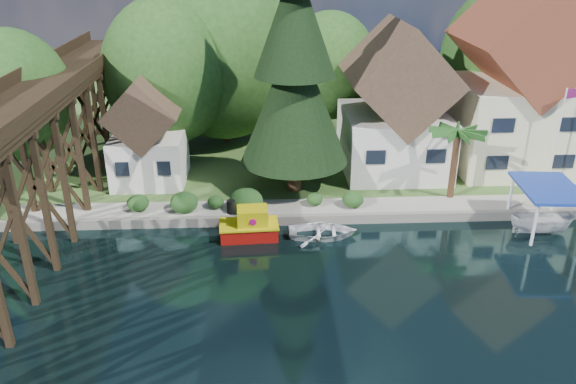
# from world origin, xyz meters

# --- Properties ---
(ground) EXTENTS (140.00, 140.00, 0.00)m
(ground) POSITION_xyz_m (0.00, 0.00, 0.00)
(ground) COLOR black
(ground) RESTS_ON ground
(bank) EXTENTS (140.00, 52.00, 0.50)m
(bank) POSITION_xyz_m (0.00, 34.00, 0.25)
(bank) COLOR #2F4D1F
(bank) RESTS_ON ground
(seawall) EXTENTS (60.00, 0.40, 0.62)m
(seawall) POSITION_xyz_m (4.00, 8.00, 0.31)
(seawall) COLOR slate
(seawall) RESTS_ON ground
(promenade) EXTENTS (50.00, 2.60, 0.06)m
(promenade) POSITION_xyz_m (6.00, 9.30, 0.53)
(promenade) COLOR gray
(promenade) RESTS_ON bank
(trestle_bridge) EXTENTS (4.12, 44.18, 9.30)m
(trestle_bridge) POSITION_xyz_m (-16.00, 5.17, 5.35)
(trestle_bridge) COLOR black
(trestle_bridge) RESTS_ON ground
(house_left) EXTENTS (7.64, 8.64, 11.02)m
(house_left) POSITION_xyz_m (7.00, 16.00, 5.14)
(house_left) COLOR silver
(house_left) RESTS_ON bank
(house_center) EXTENTS (8.65, 9.18, 13.89)m
(house_center) POSITION_xyz_m (16.00, 16.50, 6.42)
(house_center) COLOR beige
(house_center) RESTS_ON bank
(shed) EXTENTS (5.09, 5.40, 7.85)m
(shed) POSITION_xyz_m (-11.00, 14.50, 3.83)
(shed) COLOR silver
(shed) RESTS_ON bank
(bg_trees) EXTENTS (49.90, 13.30, 10.57)m
(bg_trees) POSITION_xyz_m (1.00, 21.25, 7.29)
(bg_trees) COLOR #382314
(bg_trees) RESTS_ON bank
(shrubs) EXTENTS (15.76, 2.47, 1.70)m
(shrubs) POSITION_xyz_m (-4.60, 9.26, 1.23)
(shrubs) COLOR #1B4217
(shrubs) RESTS_ON bank
(conifer) EXTENTS (7.32, 7.32, 18.03)m
(conifer) POSITION_xyz_m (-0.69, 12.37, 9.18)
(conifer) COLOR #382314
(conifer) RESTS_ON bank
(palm_tree) EXTENTS (4.06, 4.06, 5.16)m
(palm_tree) POSITION_xyz_m (9.90, 10.51, 5.00)
(palm_tree) COLOR #382314
(palm_tree) RESTS_ON bank
(flagpole) EXTENTS (1.09, 0.45, 7.33)m
(flagpole) POSITION_xyz_m (17.15, 11.29, 4.99)
(flagpole) COLOR white
(flagpole) RESTS_ON bank
(tugboat) EXTENTS (3.64, 2.13, 2.57)m
(tugboat) POSITION_xyz_m (-3.74, 6.41, 0.77)
(tugboat) COLOR #AE100B
(tugboat) RESTS_ON ground
(boat_white_a) EXTENTS (4.27, 3.10, 0.87)m
(boat_white_a) POSITION_xyz_m (0.72, 6.28, 0.44)
(boat_white_a) COLOR white
(boat_white_a) RESTS_ON ground
(boat_canopy) EXTENTS (4.05, 5.14, 3.14)m
(boat_canopy) POSITION_xyz_m (14.23, 6.07, 1.35)
(boat_canopy) COLOR silver
(boat_canopy) RESTS_ON ground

